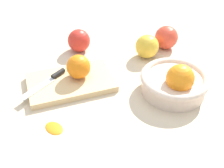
{
  "coord_description": "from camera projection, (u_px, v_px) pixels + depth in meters",
  "views": [
    {
      "loc": [
        0.11,
        0.65,
        0.51
      ],
      "look_at": [
        0.05,
        0.07,
        0.04
      ],
      "focal_mm": 45.17,
      "sensor_mm": 36.0,
      "label": 1
    }
  ],
  "objects": [
    {
      "name": "apple_front_right",
      "position": [
        79.0,
        41.0,
        0.94
      ],
      "size": [
        0.08,
        0.08,
        0.08
      ],
      "primitive_type": "sphere",
      "color": "red",
      "rests_on": "ground_plane"
    },
    {
      "name": "orange_on_board",
      "position": [
        79.0,
        67.0,
        0.79
      ],
      "size": [
        0.07,
        0.07,
        0.07
      ],
      "primitive_type": "sphere",
      "color": "orange",
      "rests_on": "cutting_board"
    },
    {
      "name": "knife",
      "position": [
        50.0,
        80.0,
        0.79
      ],
      "size": [
        0.12,
        0.12,
        0.01
      ],
      "color": "silver",
      "rests_on": "cutting_board"
    },
    {
      "name": "bowl",
      "position": [
        175.0,
        82.0,
        0.76
      ],
      "size": [
        0.19,
        0.19,
        0.1
      ],
      "color": "beige",
      "rests_on": "ground_plane"
    },
    {
      "name": "cutting_board",
      "position": [
        71.0,
        82.0,
        0.81
      ],
      "size": [
        0.27,
        0.2,
        0.02
      ],
      "primitive_type": "cube",
      "rotation": [
        0.0,
        0.0,
        0.22
      ],
      "color": "#DBB77F",
      "rests_on": "ground_plane"
    },
    {
      "name": "apple_front_left_2",
      "position": [
        166.0,
        37.0,
        0.95
      ],
      "size": [
        0.08,
        0.08,
        0.08
      ],
      "primitive_type": "sphere",
      "color": "#D6422D",
      "rests_on": "ground_plane"
    },
    {
      "name": "ground_plane",
      "position": [
        125.0,
        80.0,
        0.83
      ],
      "size": [
        2.4,
        2.4,
        0.0
      ],
      "primitive_type": "plane",
      "color": "beige"
    },
    {
      "name": "apple_front_left",
      "position": [
        147.0,
        46.0,
        0.91
      ],
      "size": [
        0.08,
        0.08,
        0.08
      ],
      "primitive_type": "sphere",
      "color": "gold",
      "rests_on": "ground_plane"
    },
    {
      "name": "citrus_peel",
      "position": [
        54.0,
        127.0,
        0.68
      ],
      "size": [
        0.06,
        0.06,
        0.01
      ],
      "primitive_type": "ellipsoid",
      "rotation": [
        0.0,
        0.0,
        2.28
      ],
      "color": "orange",
      "rests_on": "ground_plane"
    }
  ]
}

